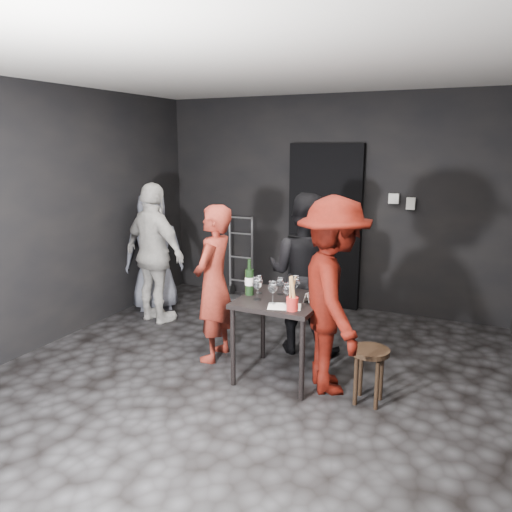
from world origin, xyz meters
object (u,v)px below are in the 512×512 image
at_px(hand_truck, 240,283).
at_px(breadstick_cup, 292,294).
at_px(tasting_table, 281,309).
at_px(woman_black, 304,267).
at_px(stool, 370,361).
at_px(bystander_grey, 154,251).
at_px(server_red, 214,282).
at_px(wine_bottle, 249,281).
at_px(bystander_cream, 154,246).
at_px(man_maroon, 333,284).

bearing_deg(hand_truck, breadstick_cup, -55.84).
relative_size(hand_truck, tasting_table, 1.52).
bearing_deg(tasting_table, woman_black, 92.23).
height_order(stool, bystander_grey, bystander_grey).
relative_size(tasting_table, server_red, 0.48).
distance_m(wine_bottle, breadstick_cup, 0.57).
bearing_deg(breadstick_cup, bystander_cream, 154.63).
distance_m(stool, man_maroon, 0.69).
relative_size(hand_truck, stool, 2.42).
relative_size(bystander_grey, breadstick_cup, 4.95).
bearing_deg(bystander_grey, man_maroon, 121.33).
height_order(hand_truck, server_red, server_red).
xyz_separation_m(stool, bystander_grey, (-3.03, 1.23, 0.40)).
relative_size(tasting_table, bystander_cream, 0.41).
height_order(man_maroon, bystander_cream, man_maroon).
bearing_deg(bystander_cream, wine_bottle, 170.76).
distance_m(server_red, wine_bottle, 0.47).
height_order(stool, breadstick_cup, breadstick_cup).
xyz_separation_m(hand_truck, bystander_cream, (-0.49, -1.24, 0.71)).
bearing_deg(bystander_grey, breadstick_cup, 114.43).
xyz_separation_m(man_maroon, wine_bottle, (-0.78, -0.00, -0.07)).
bearing_deg(man_maroon, bystander_grey, 37.27).
relative_size(server_red, bystander_grey, 1.03).
distance_m(stool, breadstick_cup, 0.83).
bearing_deg(server_red, stool, 76.95).
xyz_separation_m(stool, breadstick_cup, (-0.63, -0.13, 0.52)).
bearing_deg(woman_black, bystander_cream, 0.24).
xyz_separation_m(bystander_grey, breadstick_cup, (2.40, -1.37, 0.12)).
xyz_separation_m(woman_black, bystander_cream, (-1.89, 0.07, 0.03)).
xyz_separation_m(stool, server_red, (-1.59, 0.24, 0.42)).
distance_m(stool, bystander_grey, 3.30).
bearing_deg(stool, breadstick_cup, -168.06).
distance_m(man_maroon, wine_bottle, 0.78).
distance_m(stool, wine_bottle, 1.26).
bearing_deg(man_maroon, woman_black, 6.14).
bearing_deg(bystander_cream, hand_truck, -95.43).
bearing_deg(breadstick_cup, stool, 11.94).
xyz_separation_m(man_maroon, bystander_grey, (-2.67, 1.12, -0.18)).
distance_m(hand_truck, stool, 3.10).
distance_m(hand_truck, woman_black, 2.04).
bearing_deg(hand_truck, wine_bottle, -62.61).
xyz_separation_m(tasting_table, breadstick_cup, (0.20, -0.25, 0.24)).
height_order(woman_black, bystander_cream, bystander_cream).
bearing_deg(man_maroon, bystander_cream, 42.44).
bearing_deg(wine_bottle, breadstick_cup, -25.68).
xyz_separation_m(hand_truck, wine_bottle, (1.12, -2.00, 0.67)).
bearing_deg(tasting_table, breadstick_cup, -51.43).
bearing_deg(stool, hand_truck, 136.85).
distance_m(tasting_table, bystander_grey, 2.47).
bearing_deg(server_red, bystander_grey, -128.85).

